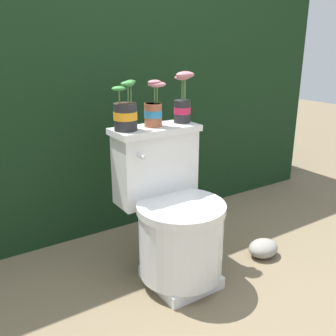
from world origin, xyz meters
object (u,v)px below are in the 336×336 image
Objects in this scene: toilet at (173,218)px; potted_plant_left at (125,113)px; potted_plant_middle at (183,101)px; garden_stone at (263,248)px; potted_plant_midleft at (154,109)px.

potted_plant_left is at bearing 134.65° from toilet.
garden_stone is (0.36, -0.29, -0.81)m from potted_plant_middle.
potted_plant_midleft is 0.99m from garden_stone.
garden_stone is (0.52, -0.12, -0.27)m from toilet.
garden_stone is (0.68, -0.28, -0.78)m from potted_plant_left.
toilet is 4.24× the size of garden_stone.
potted_plant_left is 0.15m from potted_plant_midleft.
potted_plant_middle is at bearing 0.02° from potted_plant_midleft.
toilet is 3.30× the size of potted_plant_left.
toilet is 3.36× the size of potted_plant_midleft.
toilet is 0.55m from potted_plant_left.
potted_plant_midleft is at bearing 91.61° from toilet.
potted_plant_middle is 1.45× the size of garden_stone.
potted_plant_left is 1.02× the size of potted_plant_midleft.
toilet is 0.58m from potted_plant_middle.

